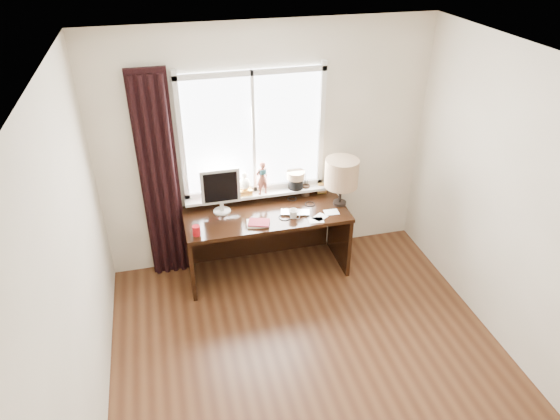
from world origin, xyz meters
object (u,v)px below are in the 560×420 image
object	(u,v)px
laptop	(295,213)
monitor	(220,188)
desk	(265,228)
mug	(293,214)
red_cup	(196,231)
table_lamp	(342,174)

from	to	relation	value
laptop	monitor	bearing A→B (deg)	179.42
desk	mug	bearing A→B (deg)	-45.90
mug	monitor	bearing A→B (deg)	156.94
red_cup	laptop	bearing A→B (deg)	8.27
laptop	red_cup	distance (m)	1.05
laptop	desk	size ratio (longest dim) A/B	0.17
monitor	table_lamp	distance (m)	1.26
laptop	monitor	xyz separation A→B (m)	(-0.73, 0.22, 0.27)
monitor	red_cup	bearing A→B (deg)	-129.08
red_cup	mug	bearing A→B (deg)	4.48
desk	monitor	bearing A→B (deg)	174.91
laptop	mug	xyz separation A→B (m)	(-0.04, -0.07, 0.04)
mug	red_cup	distance (m)	1.00
mug	desk	xyz separation A→B (m)	(-0.25, 0.25, -0.29)
desk	red_cup	bearing A→B (deg)	-155.99
laptop	red_cup	bearing A→B (deg)	-155.52
red_cup	monitor	size ratio (longest dim) A/B	0.21
laptop	red_cup	size ratio (longest dim) A/B	2.94
mug	table_lamp	distance (m)	0.65
desk	table_lamp	distance (m)	1.01
desk	laptop	bearing A→B (deg)	-32.14
desk	monitor	size ratio (longest dim) A/B	3.47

